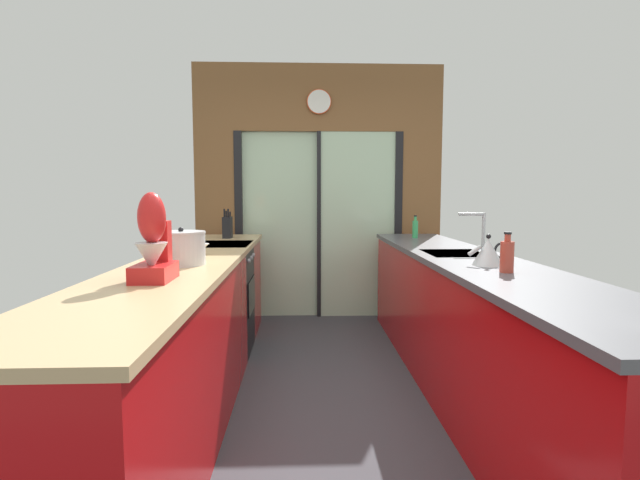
# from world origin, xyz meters

# --- Properties ---
(ground_plane) EXTENTS (5.04, 7.60, 0.02)m
(ground_plane) POSITION_xyz_m (0.00, 0.60, -0.01)
(ground_plane) COLOR #38383D
(back_wall_unit) EXTENTS (2.64, 0.12, 2.70)m
(back_wall_unit) POSITION_xyz_m (0.00, 2.40, 1.52)
(back_wall_unit) COLOR brown
(back_wall_unit) RESTS_ON ground_plane
(left_counter_run) EXTENTS (0.62, 3.80, 0.92)m
(left_counter_run) POSITION_xyz_m (-0.91, 0.13, 0.47)
(left_counter_run) COLOR #AD0C0F
(left_counter_run) RESTS_ON ground_plane
(right_counter_run) EXTENTS (0.62, 3.80, 0.92)m
(right_counter_run) POSITION_xyz_m (0.91, 0.30, 0.46)
(right_counter_run) COLOR #AD0C0F
(right_counter_run) RESTS_ON ground_plane
(sink_faucet) EXTENTS (0.19, 0.02, 0.28)m
(sink_faucet) POSITION_xyz_m (1.06, 0.55, 1.11)
(sink_faucet) COLOR #B7BABC
(sink_faucet) RESTS_ON right_counter_run
(oven_range) EXTENTS (0.60, 0.60, 0.92)m
(oven_range) POSITION_xyz_m (-0.91, 1.25, 0.46)
(oven_range) COLOR black
(oven_range) RESTS_ON ground_plane
(mixing_bowl) EXTENTS (0.16, 0.16, 0.08)m
(mixing_bowl) POSITION_xyz_m (-0.89, 0.48, 0.96)
(mixing_bowl) COLOR silver
(mixing_bowl) RESTS_ON left_counter_run
(knife_block) EXTENTS (0.08, 0.14, 0.28)m
(knife_block) POSITION_xyz_m (-0.89, 1.78, 1.02)
(knife_block) COLOR black
(knife_block) RESTS_ON left_counter_run
(stand_mixer) EXTENTS (0.17, 0.27, 0.42)m
(stand_mixer) POSITION_xyz_m (-0.89, -0.45, 1.08)
(stand_mixer) COLOR red
(stand_mixer) RESTS_ON left_counter_run
(stock_pot) EXTENTS (0.28, 0.28, 0.22)m
(stock_pot) POSITION_xyz_m (-0.89, 0.06, 1.02)
(stock_pot) COLOR #B7BABC
(stock_pot) RESTS_ON left_counter_run
(kettle) EXTENTS (0.25, 0.18, 0.18)m
(kettle) POSITION_xyz_m (0.89, -0.04, 1.00)
(kettle) COLOR #B7BABC
(kettle) RESTS_ON right_counter_run
(soap_bottle_near) EXTENTS (0.07, 0.07, 0.21)m
(soap_bottle_near) POSITION_xyz_m (0.89, -0.29, 1.01)
(soap_bottle_near) COLOR #B23D2D
(soap_bottle_near) RESTS_ON right_counter_run
(soap_bottle_far) EXTENTS (0.05, 0.05, 0.22)m
(soap_bottle_far) POSITION_xyz_m (0.89, 1.72, 1.01)
(soap_bottle_far) COLOR #339E56
(soap_bottle_far) RESTS_ON right_counter_run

